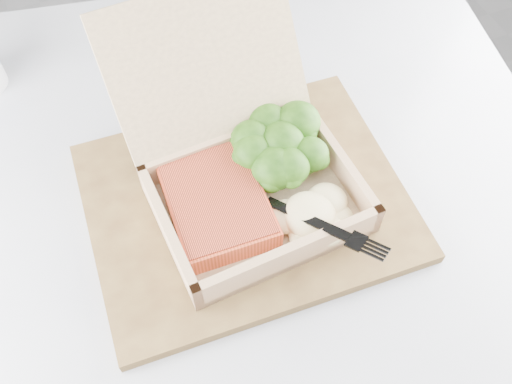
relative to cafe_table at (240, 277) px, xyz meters
name	(u,v)px	position (x,y,z in m)	size (l,w,h in m)	color
cafe_table	(240,277)	(0.00, 0.00, 0.00)	(0.99, 0.99, 0.75)	black
serving_tray	(246,201)	(0.01, 0.00, 0.20)	(0.37, 0.29, 0.02)	brown
takeout_container	(240,156)	(0.02, 0.03, 0.26)	(0.24, 0.28, 0.19)	tan
salmon_fillet	(217,204)	(-0.03, -0.01, 0.23)	(0.11, 0.14, 0.03)	#D84C2A
broccoli_pile	(282,149)	(0.07, 0.03, 0.24)	(0.12, 0.12, 0.04)	#3F7B1B
mashed_potatoes	(309,215)	(0.06, -0.06, 0.23)	(0.10, 0.08, 0.03)	beige
plastic_fork	(292,209)	(0.04, -0.06, 0.25)	(0.09, 0.14, 0.03)	black
receipt	(210,94)	(0.03, 0.19, 0.19)	(0.07, 0.13, 0.00)	white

